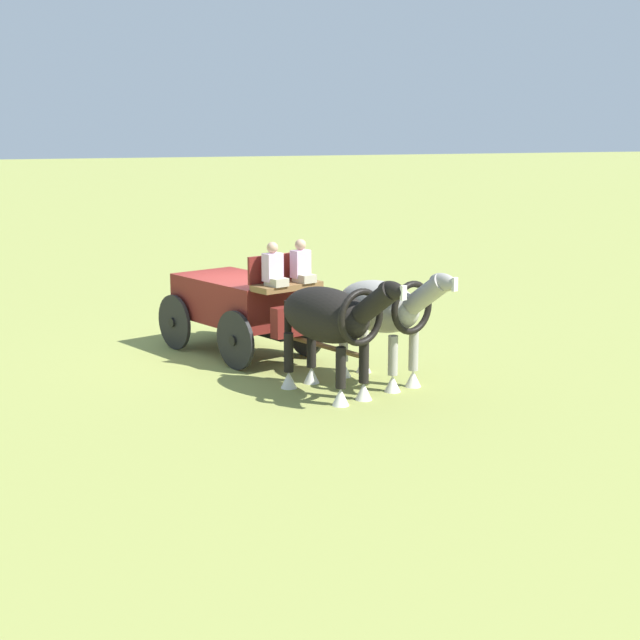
% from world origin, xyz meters
% --- Properties ---
extents(ground_plane, '(220.00, 220.00, 0.00)m').
position_xyz_m(ground_plane, '(0.00, 0.00, 0.00)').
color(ground_plane, olive).
extents(show_wagon, '(5.74, 2.99, 2.57)m').
position_xyz_m(show_wagon, '(0.17, 0.06, 1.13)').
color(show_wagon, maroon).
rests_on(show_wagon, ground).
extents(draft_horse_near, '(2.91, 1.61, 2.28)m').
position_xyz_m(draft_horse_near, '(3.28, 1.96, 1.40)').
color(draft_horse_near, '#9E998E').
rests_on(draft_horse_near, ground).
extents(draft_horse_off, '(3.04, 1.67, 2.29)m').
position_xyz_m(draft_horse_off, '(3.74, 0.74, 1.41)').
color(draft_horse_off, black).
rests_on(draft_horse_off, ground).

